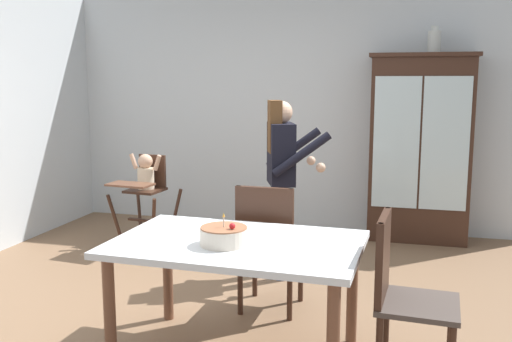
% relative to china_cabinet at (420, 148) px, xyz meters
% --- Properties ---
extents(ground_plane, '(6.24, 6.24, 0.00)m').
position_rel_china_cabinet_xyz_m(ground_plane, '(-1.43, -2.37, -0.99)').
color(ground_plane, brown).
extents(wall_back, '(5.32, 0.06, 2.70)m').
position_rel_china_cabinet_xyz_m(wall_back, '(-1.43, 0.26, 0.36)').
color(wall_back, silver).
rests_on(wall_back, ground_plane).
extents(china_cabinet, '(1.08, 0.48, 1.97)m').
position_rel_china_cabinet_xyz_m(china_cabinet, '(0.00, 0.00, 0.00)').
color(china_cabinet, '#382116').
rests_on(china_cabinet, ground_plane).
extents(ceramic_vase, '(0.13, 0.13, 0.27)m').
position_rel_china_cabinet_xyz_m(ceramic_vase, '(0.09, 0.00, 1.10)').
color(ceramic_vase, '#B2B7B2').
rests_on(ceramic_vase, china_cabinet).
extents(high_chair_with_toddler, '(0.63, 0.73, 0.95)m').
position_rel_china_cabinet_xyz_m(high_chair_with_toddler, '(-2.72, -0.91, -0.34)').
color(high_chair_with_toddler, '#382116').
rests_on(high_chair_with_toddler, ground_plane).
extents(adult_person, '(0.63, 0.62, 1.53)m').
position_rel_china_cabinet_xyz_m(adult_person, '(-1.16, -1.50, -0.02)').
color(adult_person, '#3D4C6B').
rests_on(adult_person, ground_plane).
extents(dining_table, '(1.52, 1.00, 0.74)m').
position_rel_china_cabinet_xyz_m(dining_table, '(-1.11, -2.99, -0.34)').
color(dining_table, silver).
rests_on(dining_table, ground_plane).
extents(birthday_cake, '(0.28, 0.28, 0.19)m').
position_rel_china_cabinet_xyz_m(birthday_cake, '(-1.16, -3.09, -0.20)').
color(birthday_cake, beige).
rests_on(birthday_cake, dining_table).
extents(dining_chair_far_side, '(0.45, 0.45, 0.96)m').
position_rel_china_cabinet_xyz_m(dining_chair_far_side, '(-1.08, -2.30, -0.43)').
color(dining_chair_far_side, '#382116').
rests_on(dining_chair_far_side, ground_plane).
extents(dining_chair_right_end, '(0.47, 0.47, 0.96)m').
position_rel_china_cabinet_xyz_m(dining_chair_right_end, '(-0.15, -3.02, -0.43)').
color(dining_chair_right_end, '#382116').
rests_on(dining_chair_right_end, ground_plane).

